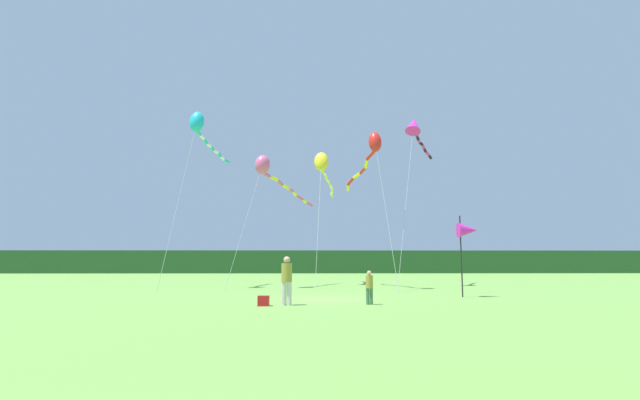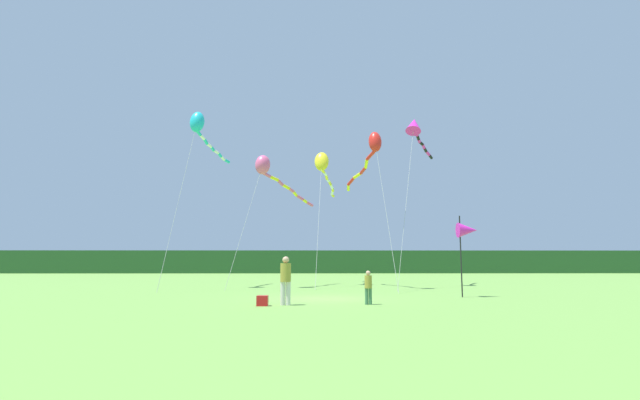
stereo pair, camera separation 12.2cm
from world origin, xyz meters
The scene contains 11 objects.
ground_plane centered at (0.00, 0.00, 0.00)m, with size 120.00×120.00×0.00m, color #6B9E42.
distant_treeline centered at (0.00, 45.00, 1.53)m, with size 108.00×3.98×3.06m, color #234C23.
person_adult centered at (-1.42, -3.23, 1.01)m, with size 0.40×0.40×1.80m.
person_child centered at (1.70, -2.98, 0.71)m, with size 0.28×0.28×1.27m.
cooler_box centered at (-2.25, -3.46, 0.19)m, with size 0.41×0.36×0.37m, color red.
banner_flag_pole centered at (6.74, 0.63, 3.02)m, with size 0.90×0.70×3.72m.
kite_cyan centered at (-7.57, 8.08, 10.05)m, with size 2.15×8.66×11.01m.
kite_yellow centered at (0.30, 11.76, 8.31)m, with size 1.69×10.43×9.32m.
kite_rainbow centered at (-3.26, 8.46, 7.38)m, with size 4.88×8.05×8.33m.
kite_red centered at (3.14, 7.18, 8.37)m, with size 2.00×9.30×9.43m.
kite_magenta centered at (6.53, 10.10, 10.62)m, with size 4.31×8.33×11.46m.
Camera 2 is at (-0.39, -21.25, 1.63)m, focal length 26.70 mm.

